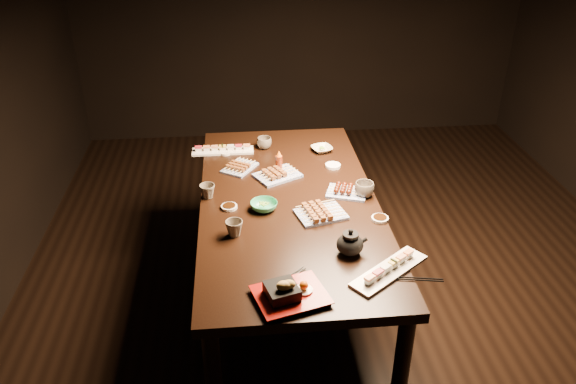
% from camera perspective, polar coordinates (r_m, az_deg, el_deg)
% --- Properties ---
extents(ground, '(5.00, 5.00, 0.00)m').
position_cam_1_polar(ground, '(3.42, 6.19, -10.73)').
color(ground, black).
rests_on(ground, ground).
extents(dining_table, '(1.21, 1.93, 0.75)m').
position_cam_1_polar(dining_table, '(3.07, 0.09, -6.88)').
color(dining_table, black).
rests_on(dining_table, ground).
extents(sushi_platter_near, '(0.38, 0.32, 0.05)m').
position_cam_1_polar(sushi_platter_near, '(2.40, 10.25, -7.56)').
color(sushi_platter_near, white).
rests_on(sushi_platter_near, dining_table).
extents(sushi_platter_far, '(0.37, 0.10, 0.04)m').
position_cam_1_polar(sushi_platter_far, '(3.39, -6.65, 4.41)').
color(sushi_platter_far, white).
rests_on(sushi_platter_far, dining_table).
extents(yakitori_plate_center, '(0.28, 0.26, 0.06)m').
position_cam_1_polar(yakitori_plate_center, '(3.08, -1.08, 2.05)').
color(yakitori_plate_center, '#828EB6').
rests_on(yakitori_plate_center, dining_table).
extents(yakitori_plate_right, '(0.27, 0.22, 0.06)m').
position_cam_1_polar(yakitori_plate_right, '(2.73, 3.37, -1.90)').
color(yakitori_plate_right, '#828EB6').
rests_on(yakitori_plate_right, dining_table).
extents(yakitori_plate_left, '(0.22, 0.24, 0.05)m').
position_cam_1_polar(yakitori_plate_left, '(3.18, -4.93, 2.76)').
color(yakitori_plate_left, '#828EB6').
rests_on(yakitori_plate_left, dining_table).
extents(tsukune_plate, '(0.24, 0.21, 0.05)m').
position_cam_1_polar(tsukune_plate, '(2.93, 6.02, 0.26)').
color(tsukune_plate, '#828EB6').
rests_on(tsukune_plate, dining_table).
extents(edamame_bowl_green, '(0.15, 0.15, 0.04)m').
position_cam_1_polar(edamame_bowl_green, '(2.78, -2.46, -1.42)').
color(edamame_bowl_green, '#34A06D').
rests_on(edamame_bowl_green, dining_table).
extents(edamame_bowl_cream, '(0.15, 0.15, 0.03)m').
position_cam_1_polar(edamame_bowl_cream, '(3.38, 3.45, 4.38)').
color(edamame_bowl_cream, beige).
rests_on(edamame_bowl_cream, dining_table).
extents(tempura_tray, '(0.33, 0.29, 0.10)m').
position_cam_1_polar(tempura_tray, '(2.21, 0.28, -9.76)').
color(tempura_tray, black).
rests_on(tempura_tray, dining_table).
extents(teacup_near_left, '(0.09, 0.09, 0.08)m').
position_cam_1_polar(teacup_near_left, '(2.59, -5.49, -3.69)').
color(teacup_near_left, brown).
rests_on(teacup_near_left, dining_table).
extents(teacup_mid_right, '(0.13, 0.13, 0.08)m').
position_cam_1_polar(teacup_mid_right, '(2.91, 7.76, 0.26)').
color(teacup_mid_right, brown).
rests_on(teacup_mid_right, dining_table).
extents(teacup_far_left, '(0.09, 0.09, 0.07)m').
position_cam_1_polar(teacup_far_left, '(2.90, -8.19, 0.06)').
color(teacup_far_left, brown).
rests_on(teacup_far_left, dining_table).
extents(teacup_far_right, '(0.09, 0.09, 0.07)m').
position_cam_1_polar(teacup_far_right, '(3.41, -2.42, 5.00)').
color(teacup_far_right, brown).
rests_on(teacup_far_right, dining_table).
extents(teapot, '(0.16, 0.16, 0.12)m').
position_cam_1_polar(teapot, '(2.46, 6.33, -5.04)').
color(teapot, black).
rests_on(teapot, dining_table).
extents(condiment_bottle, '(0.05, 0.05, 0.12)m').
position_cam_1_polar(condiment_bottle, '(3.13, -0.93, 3.19)').
color(condiment_bottle, '#64220D').
rests_on(condiment_bottle, dining_table).
extents(sauce_dish_west, '(0.08, 0.08, 0.01)m').
position_cam_1_polar(sauce_dish_west, '(2.81, -5.99, -1.52)').
color(sauce_dish_west, white).
rests_on(sauce_dish_west, dining_table).
extents(sauce_dish_east, '(0.10, 0.10, 0.02)m').
position_cam_1_polar(sauce_dish_east, '(3.21, 4.59, 2.69)').
color(sauce_dish_east, white).
rests_on(sauce_dish_east, dining_table).
extents(sauce_dish_se, '(0.10, 0.10, 0.01)m').
position_cam_1_polar(sauce_dish_se, '(2.74, 9.32, -2.69)').
color(sauce_dish_se, white).
rests_on(sauce_dish_se, dining_table).
extents(sauce_dish_nw, '(0.09, 0.09, 0.01)m').
position_cam_1_polar(sauce_dish_nw, '(3.37, -6.37, 3.99)').
color(sauce_dish_nw, white).
rests_on(sauce_dish_nw, dining_table).
extents(chopsticks_near, '(0.19, 0.18, 0.01)m').
position_cam_1_polar(chopsticks_near, '(2.32, -0.27, -9.03)').
color(chopsticks_near, black).
rests_on(chopsticks_near, dining_table).
extents(chopsticks_se, '(0.24, 0.07, 0.01)m').
position_cam_1_polar(chopsticks_se, '(2.39, 12.63, -8.63)').
color(chopsticks_se, black).
rests_on(chopsticks_se, dining_table).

